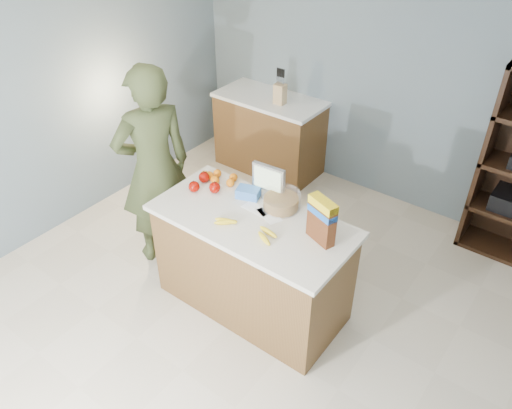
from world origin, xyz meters
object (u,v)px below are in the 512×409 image
Objects in this scene: counter_peninsula at (252,266)px; cereal_box at (322,217)px; person at (154,168)px; tv at (268,180)px.

cereal_box is at bearing 9.74° from counter_peninsula.
person reaches higher than cereal_box.
person reaches higher than tv.
counter_peninsula is 4.58× the size of cereal_box.
person is 1.63m from cereal_box.
counter_peninsula is at bearing 111.09° from person.
tv is at bearing 103.27° from counter_peninsula.
counter_peninsula is at bearing -170.26° from cereal_box.
cereal_box is at bearing 115.01° from person.
tv is 0.65m from cereal_box.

